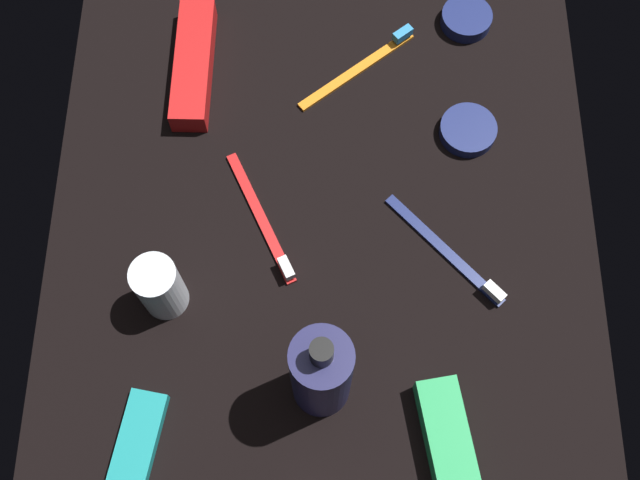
{
  "coord_description": "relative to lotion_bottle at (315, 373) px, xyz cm",
  "views": [
    {
      "loc": [
        31.62,
        0.26,
        83.91
      ],
      "look_at": [
        0.0,
        0.0,
        3.0
      ],
      "focal_mm": 43.39,
      "sensor_mm": 36.0,
      "label": 1
    }
  ],
  "objects": [
    {
      "name": "toothbrush_navy",
      "position": [
        -15.29,
        15.22,
        -7.45
      ],
      "size": [
        13.82,
        13.32,
        2.1
      ],
      "color": "navy",
      "rests_on": "ground_plane"
    },
    {
      "name": "toothbrush_orange",
      "position": [
        -41.19,
        5.44,
        -7.45
      ],
      "size": [
        12.1,
        14.87,
        2.1
      ],
      "color": "orange",
      "rests_on": "ground_plane"
    },
    {
      "name": "cream_tin_right",
      "position": [
        -48.03,
        18.85,
        -7.15
      ],
      "size": [
        6.55,
        6.55,
        1.81
      ],
      "primitive_type": "cylinder",
      "color": "navy",
      "rests_on": "ground_plane"
    },
    {
      "name": "deodorant_stick",
      "position": [
        -10.01,
        -17.19,
        -3.71
      ],
      "size": [
        5.03,
        5.03,
        8.69
      ],
      "primitive_type": "cylinder",
      "color": "silver",
      "rests_on": "ground_plane"
    },
    {
      "name": "lotion_bottle",
      "position": [
        0.0,
        0.0,
        0.0
      ],
      "size": [
        6.15,
        6.15,
        18.49
      ],
      "color": "#1E1E48",
      "rests_on": "ground_plane"
    },
    {
      "name": "cream_tin_left",
      "position": [
        -31.6,
        18.08,
        -7.27
      ],
      "size": [
        6.94,
        6.94,
        1.57
      ],
      "primitive_type": "cylinder",
      "color": "navy",
      "rests_on": "ground_plane"
    },
    {
      "name": "toothpaste_box_red",
      "position": [
        -40.27,
        -16.0,
        -6.45
      ],
      "size": [
        17.65,
        4.6,
        3.2
      ],
      "primitive_type": "cube",
      "rotation": [
        0.0,
        0.0,
        -0.01
      ],
      "color": "red",
      "rests_on": "ground_plane"
    },
    {
      "name": "toothpaste_box_green",
      "position": [
        8.04,
        13.97,
        -6.45
      ],
      "size": [
        18.1,
        7.44,
        3.2
      ],
      "primitive_type": "cube",
      "rotation": [
        0.0,
        0.0,
        0.18
      ],
      "color": "green",
      "rests_on": "ground_plane"
    },
    {
      "name": "toothbrush_red",
      "position": [
        -19.06,
        -6.45,
        -7.45
      ],
      "size": [
        16.76,
        8.85,
        2.1
      ],
      "color": "red",
      "rests_on": "ground_plane"
    },
    {
      "name": "ground_plane",
      "position": [
        -16.14,
        0.35,
        -8.65
      ],
      "size": [
        84.0,
        64.0,
        1.2
      ],
      "primitive_type": "cube",
      "color": "black"
    },
    {
      "name": "snack_bar_teal",
      "position": [
        5.83,
        -18.87,
        -7.3
      ],
      "size": [
        10.95,
        5.81,
        1.5
      ],
      "primitive_type": "cube",
      "rotation": [
        0.0,
        0.0,
        -0.18
      ],
      "color": "teal",
      "rests_on": "ground_plane"
    }
  ]
}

